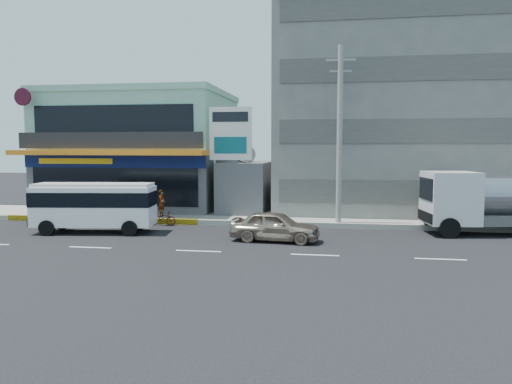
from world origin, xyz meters
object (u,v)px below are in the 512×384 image
at_px(satellite_dish, 244,161).
at_px(motorcycle_rider, 162,214).
at_px(concrete_building, 398,110).
at_px(minibus, 94,203).
at_px(tanker_truck, 500,201).
at_px(shop_building, 143,154).
at_px(sedan, 275,226).
at_px(billboard, 231,140).
at_px(utility_pole_near, 340,135).

xyz_separation_m(satellite_dish, motorcycle_rider, (-4.00, -4.38, -2.90)).
relative_size(concrete_building, motorcycle_rider, 7.79).
bearing_deg(minibus, tanker_truck, 7.55).
relative_size(shop_building, sedan, 2.90).
distance_m(billboard, motorcycle_rider, 6.08).
bearing_deg(concrete_building, minibus, -145.83).
height_order(shop_building, minibus, shop_building).
bearing_deg(utility_pole_near, sedan, -123.14).
xyz_separation_m(concrete_building, satellite_dish, (-10.00, -4.00, -3.42)).
relative_size(shop_building, minibus, 1.93).
xyz_separation_m(utility_pole_near, sedan, (-3.00, -4.60, -4.42)).
height_order(utility_pole_near, minibus, utility_pole_near).
bearing_deg(billboard, tanker_truck, -10.63).
height_order(sedan, tanker_truck, tanker_truck).
relative_size(concrete_building, tanker_truck, 1.90).
bearing_deg(satellite_dish, concrete_building, 21.80).
xyz_separation_m(satellite_dish, billboard, (-0.50, -1.80, 1.35)).
relative_size(utility_pole_near, tanker_truck, 1.19).
bearing_deg(billboard, concrete_building, 28.92).
xyz_separation_m(satellite_dish, sedan, (3.00, -8.20, -2.85)).
bearing_deg(satellite_dish, motorcycle_rider, -132.41).
distance_m(minibus, motorcycle_rider, 4.03).
bearing_deg(shop_building, concrete_building, 3.35).
bearing_deg(minibus, billboard, 41.83).
bearing_deg(motorcycle_rider, billboard, 36.38).
bearing_deg(satellite_dish, shop_building, 159.79).
relative_size(billboard, sedan, 1.62).
bearing_deg(minibus, satellite_dish, 47.69).
distance_m(concrete_building, utility_pole_near, 8.79).
bearing_deg(motorcycle_rider, satellite_dish, 47.59).
xyz_separation_m(minibus, motorcycle_rider, (2.64, 2.92, -0.87)).
distance_m(shop_building, satellite_dish, 8.54).
distance_m(shop_building, billboard, 8.92).
height_order(concrete_building, tanker_truck, concrete_building).
bearing_deg(shop_building, sedan, -45.36).
relative_size(sedan, tanker_truck, 0.51).
relative_size(satellite_dish, utility_pole_near, 0.15).
distance_m(shop_building, concrete_building, 18.28).
bearing_deg(shop_building, satellite_dish, -20.21).
xyz_separation_m(utility_pole_near, minibus, (-12.64, -3.70, -3.60)).
height_order(satellite_dish, utility_pole_near, utility_pole_near).
distance_m(concrete_building, sedan, 15.40).
bearing_deg(sedan, minibus, 90.79).
xyz_separation_m(billboard, sedan, (3.50, -6.40, -4.20)).
distance_m(shop_building, sedan, 15.99).
xyz_separation_m(shop_building, tanker_truck, (22.13, -7.49, -2.27)).
height_order(satellite_dish, tanker_truck, satellite_dish).
bearing_deg(shop_building, motorcycle_rider, -61.36).
xyz_separation_m(concrete_building, billboard, (-10.50, -5.80, -2.07)).
xyz_separation_m(satellite_dish, minibus, (-6.64, -7.30, -2.02)).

